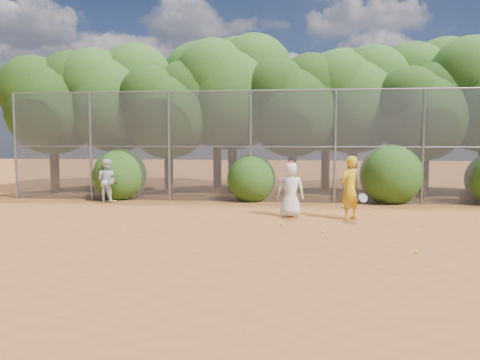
# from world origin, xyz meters

# --- Properties ---
(ground) EXTENTS (80.00, 80.00, 0.00)m
(ground) POSITION_xyz_m (0.00, 0.00, 0.00)
(ground) COLOR #944F21
(ground) RESTS_ON ground
(fence_back) EXTENTS (20.05, 0.09, 4.03)m
(fence_back) POSITION_xyz_m (-0.12, 6.00, 2.05)
(fence_back) COLOR gray
(fence_back) RESTS_ON ground
(tree_0) EXTENTS (4.38, 3.81, 6.00)m
(tree_0) POSITION_xyz_m (-9.44, 8.04, 3.93)
(tree_0) COLOR black
(tree_0) RESTS_ON ground
(tree_1) EXTENTS (4.64, 4.03, 6.35)m
(tree_1) POSITION_xyz_m (-6.94, 8.54, 4.16)
(tree_1) COLOR black
(tree_1) RESTS_ON ground
(tree_2) EXTENTS (3.99, 3.47, 5.47)m
(tree_2) POSITION_xyz_m (-4.45, 7.83, 3.58)
(tree_2) COLOR black
(tree_2) RESTS_ON ground
(tree_3) EXTENTS (4.89, 4.26, 6.70)m
(tree_3) POSITION_xyz_m (-1.94, 8.84, 4.40)
(tree_3) COLOR black
(tree_3) RESTS_ON ground
(tree_4) EXTENTS (4.19, 3.64, 5.73)m
(tree_4) POSITION_xyz_m (0.55, 8.24, 3.76)
(tree_4) COLOR black
(tree_4) RESTS_ON ground
(tree_5) EXTENTS (4.51, 3.92, 6.17)m
(tree_5) POSITION_xyz_m (3.06, 9.04, 4.05)
(tree_5) COLOR black
(tree_5) RESTS_ON ground
(tree_6) EXTENTS (3.86, 3.36, 5.29)m
(tree_6) POSITION_xyz_m (5.55, 8.03, 3.47)
(tree_6) COLOR black
(tree_6) RESTS_ON ground
(tree_9) EXTENTS (4.83, 4.20, 6.62)m
(tree_9) POSITION_xyz_m (-7.94, 10.84, 4.34)
(tree_9) COLOR black
(tree_9) RESTS_ON ground
(tree_10) EXTENTS (5.15, 4.48, 7.06)m
(tree_10) POSITION_xyz_m (-2.93, 11.05, 4.63)
(tree_10) COLOR black
(tree_10) RESTS_ON ground
(tree_11) EXTENTS (4.64, 4.03, 6.35)m
(tree_11) POSITION_xyz_m (2.06, 10.64, 4.16)
(tree_11) COLOR black
(tree_11) RESTS_ON ground
(tree_12) EXTENTS (5.02, 4.37, 6.88)m
(tree_12) POSITION_xyz_m (6.56, 11.24, 4.51)
(tree_12) COLOR black
(tree_12) RESTS_ON ground
(bush_0) EXTENTS (2.00, 2.00, 2.00)m
(bush_0) POSITION_xyz_m (-6.00, 6.30, 1.00)
(bush_0) COLOR #234D13
(bush_0) RESTS_ON ground
(bush_1) EXTENTS (1.80, 1.80, 1.80)m
(bush_1) POSITION_xyz_m (-1.00, 6.30, 0.90)
(bush_1) COLOR #234D13
(bush_1) RESTS_ON ground
(bush_2) EXTENTS (2.20, 2.20, 2.20)m
(bush_2) POSITION_xyz_m (4.00, 6.30, 1.10)
(bush_2) COLOR #234D13
(bush_2) RESTS_ON ground
(player_yellow) EXTENTS (0.90, 0.77, 1.81)m
(player_yellow) POSITION_xyz_m (2.10, 2.54, 0.90)
(player_yellow) COLOR gold
(player_yellow) RESTS_ON ground
(player_teen) EXTENTS (0.81, 0.55, 1.64)m
(player_teen) POSITION_xyz_m (0.45, 2.83, 0.81)
(player_teen) COLOR white
(player_teen) RESTS_ON ground
(player_white) EXTENTS (0.91, 0.79, 1.55)m
(player_white) POSITION_xyz_m (-6.16, 5.40, 0.78)
(player_white) COLOR silver
(player_white) RESTS_ON ground
(ball_0) EXTENTS (0.07, 0.07, 0.07)m
(ball_0) POSITION_xyz_m (1.24, 0.49, 0.03)
(ball_0) COLOR #B9D426
(ball_0) RESTS_ON ground
(ball_1) EXTENTS (0.07, 0.07, 0.07)m
(ball_1) POSITION_xyz_m (2.82, 3.57, 0.03)
(ball_1) COLOR #B9D426
(ball_1) RESTS_ON ground
(ball_2) EXTENTS (0.07, 0.07, 0.07)m
(ball_2) POSITION_xyz_m (2.95, -1.34, 0.03)
(ball_2) COLOR #B9D426
(ball_2) RESTS_ON ground
(ball_3) EXTENTS (0.07, 0.07, 0.07)m
(ball_3) POSITION_xyz_m (0.21, 1.45, 0.03)
(ball_3) COLOR #B9D426
(ball_3) RESTS_ON ground
(ball_4) EXTENTS (0.07, 0.07, 0.07)m
(ball_4) POSITION_xyz_m (2.17, 4.88, 0.03)
(ball_4) COLOR #B9D426
(ball_4) RESTS_ON ground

